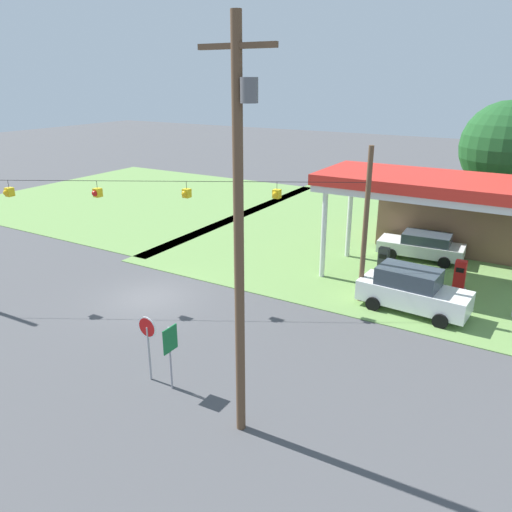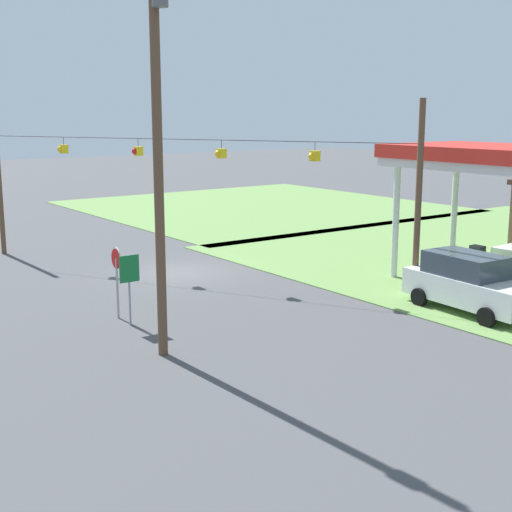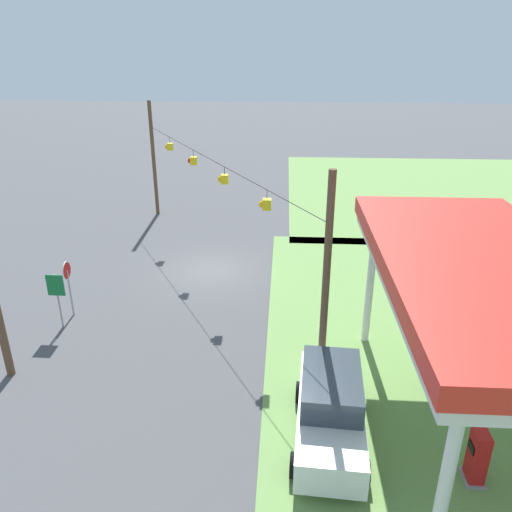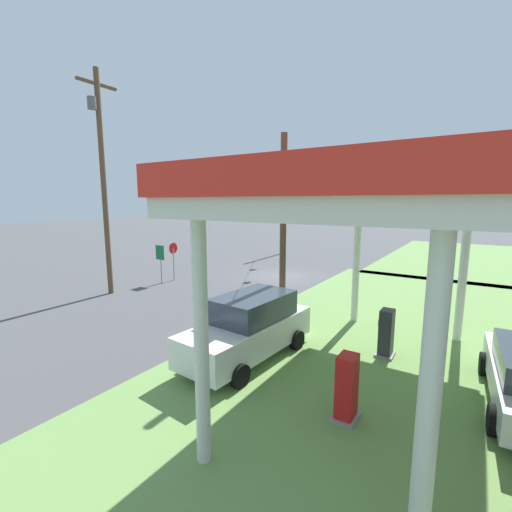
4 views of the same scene
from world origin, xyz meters
name	(u,v)px [view 3 (image 3 of 4)]	position (x,y,z in m)	size (l,w,h in m)	color
ground_plane	(212,271)	(0.00, 0.00, 0.00)	(160.00, 160.00, 0.00)	#4C4C4F
grass_verge_opposite_corner	(440,191)	(-16.00, 16.00, 0.02)	(24.00, 24.00, 0.04)	#6B934C
gas_station_canopy	(480,275)	(10.93, 8.84, 5.16)	(10.93, 5.22, 5.69)	silver
fuel_pump_near	(436,368)	(8.95, 8.84, 0.76)	(0.71, 0.56, 1.61)	gray
fuel_pump_far	(477,459)	(12.92, 8.84, 0.76)	(0.71, 0.56, 1.61)	gray
car_at_pumps_front	(330,407)	(11.44, 5.11, 1.05)	(5.08, 2.36, 2.08)	white
stop_sign_roadside	(68,277)	(4.85, -5.33, 1.81)	(0.80, 0.08, 2.50)	#99999E
route_sign	(56,290)	(5.90, -5.37, 1.71)	(0.10, 0.70, 2.40)	gray
signal_span_gantry	(209,193)	(0.00, -0.01, 4.12)	(18.31, 10.24, 7.50)	brown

